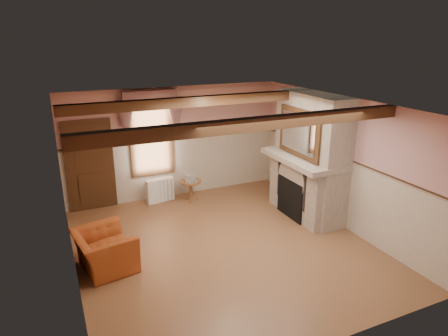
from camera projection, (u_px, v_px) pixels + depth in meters
name	position (u px, v px, depth m)	size (l,w,h in m)	color
floor	(224.00, 246.00, 7.92)	(5.50, 6.00, 0.01)	brown
ceiling	(224.00, 105.00, 7.04)	(5.50, 6.00, 0.01)	silver
wall_back	(175.00, 142.00, 10.07)	(5.50, 0.02, 2.80)	tan
wall_front	(324.00, 256.00, 4.89)	(5.50, 0.02, 2.80)	tan
wall_left	(68.00, 204.00, 6.41)	(0.02, 6.00, 2.80)	tan
wall_right	(340.00, 162.00, 8.55)	(0.02, 6.00, 2.80)	tan
wainscot	(224.00, 211.00, 7.69)	(5.50, 6.00, 1.50)	beige
chair_rail	(224.00, 175.00, 7.45)	(5.50, 6.00, 0.08)	black
firebox	(293.00, 198.00, 9.08)	(0.20, 0.95, 0.90)	black
armchair	(104.00, 250.00, 7.07)	(1.08, 0.94, 0.70)	#994219
side_table	(191.00, 191.00, 9.96)	(0.53, 0.53, 0.55)	brown
book_stack	(190.00, 177.00, 9.83)	(0.26, 0.32, 0.20)	#B7AD8C
radiator	(160.00, 190.00, 9.95)	(0.70, 0.18, 0.60)	white
bowl	(306.00, 155.00, 8.80)	(0.36, 0.36, 0.09)	brown
mantel_clock	(285.00, 143.00, 9.53)	(0.14, 0.24, 0.20)	black
oil_lamp	(294.00, 146.00, 9.18)	(0.11, 0.11, 0.28)	gold
candle_red	(325.00, 161.00, 8.23)	(0.06, 0.06, 0.16)	maroon
jar_yellow	(316.00, 159.00, 8.49)	(0.06, 0.06, 0.12)	yellow
fireplace	(311.00, 156.00, 8.95)	(0.85, 2.00, 2.80)	gray
mantel	(304.00, 159.00, 8.89)	(1.05, 2.05, 0.12)	gray
overmantel_mirror	(299.00, 133.00, 8.62)	(0.06, 1.44, 1.04)	silver
door	(90.00, 167.00, 9.31)	(1.10, 0.10, 2.10)	black
window	(151.00, 135.00, 9.73)	(1.06, 0.08, 2.02)	white
window_drapes	(151.00, 112.00, 9.47)	(1.30, 0.14, 1.40)	gray
ceiling_beam_front	(256.00, 124.00, 6.03)	(5.50, 0.18, 0.20)	black
ceiling_beam_back	(199.00, 101.00, 8.11)	(5.50, 0.18, 0.20)	black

